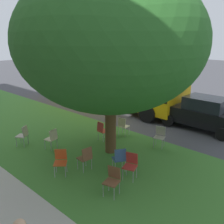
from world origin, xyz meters
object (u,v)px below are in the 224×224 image
object	(u,v)px
chair_1	(112,179)
chair_3	(102,130)
chair_5	(23,134)
school_bus	(109,79)
chair_4	(160,135)
chair_9	(131,164)
chair_0	(119,158)
chair_8	(123,125)
parked_car	(203,113)
street_tree	(110,42)
chair_7	(61,160)
chair_2	(86,157)
chair_6	(52,138)

from	to	relation	value
chair_1	chair_3	bearing A→B (deg)	-40.81
chair_5	school_bus	size ratio (longest dim) A/B	0.08
chair_4	chair_9	world-z (taller)	same
chair_0	chair_8	size ratio (longest dim) A/B	1.00
parked_car	chair_1	bearing A→B (deg)	93.75
street_tree	chair_9	xyz separation A→B (m)	(-1.86, 1.02, -3.79)
chair_1	school_bus	xyz separation A→B (m)	(7.06, -7.34, 1.24)
school_bus	chair_7	bearing A→B (deg)	122.96
chair_0	chair_2	bearing A→B (deg)	39.23
parked_car	street_tree	bearing A→B (deg)	72.84
chair_5	chair_8	bearing A→B (deg)	-122.34
chair_0	chair_6	world-z (taller)	same
chair_0	chair_6	distance (m)	3.27
chair_8	chair_6	bearing A→B (deg)	69.49
street_tree	chair_3	xyz separation A→B (m)	(1.04, -0.57, -3.79)
parked_car	school_bus	size ratio (longest dim) A/B	0.36
street_tree	chair_9	distance (m)	4.34
chair_1	chair_3	size ratio (longest dim) A/B	1.00
chair_3	chair_5	bearing A→B (deg)	52.02
chair_0	chair_9	distance (m)	0.56
chair_7	parked_car	distance (m)	7.67
chair_3	chair_6	bearing A→B (deg)	66.80
school_bus	chair_1	bearing A→B (deg)	133.88
street_tree	chair_8	xyz separation A→B (m)	(0.75, -1.66, -3.79)
chair_8	chair_9	xyz separation A→B (m)	(-2.60, 2.68, 0.00)
chair_5	chair_6	distance (m)	1.36
street_tree	chair_9	bearing A→B (deg)	151.27
street_tree	parked_car	world-z (taller)	street_tree
school_bus	chair_3	bearing A→B (deg)	130.38
chair_3	chair_4	distance (m)	2.54
street_tree	chair_2	size ratio (longest dim) A/B	7.82
chair_3	school_bus	world-z (taller)	school_bus
chair_3	school_bus	xyz separation A→B (m)	(3.99, -4.69, 1.24)
chair_3	school_bus	distance (m)	6.28
chair_3	chair_6	world-z (taller)	same
chair_4	school_bus	bearing A→B (deg)	-29.30
chair_5	chair_7	bearing A→B (deg)	174.17
chair_1	chair_7	distance (m)	2.11
chair_1	chair_2	xyz separation A→B (m)	(1.64, -0.40, 0.00)
chair_5	chair_7	xyz separation A→B (m)	(-3.08, 0.31, 0.00)
chair_1	chair_3	world-z (taller)	same
chair_9	parked_car	world-z (taller)	parked_car
chair_0	parked_car	xyz separation A→B (m)	(-0.26, -6.02, 0.32)
chair_9	school_bus	bearing A→B (deg)	-42.33
street_tree	chair_5	world-z (taller)	street_tree
chair_0	parked_car	distance (m)	6.03
chair_6	parked_car	bearing A→B (deg)	-117.99
chair_5	chair_7	world-z (taller)	same
chair_0	chair_1	world-z (taller)	same
street_tree	parked_car	xyz separation A→B (m)	(-1.57, -5.07, -3.47)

